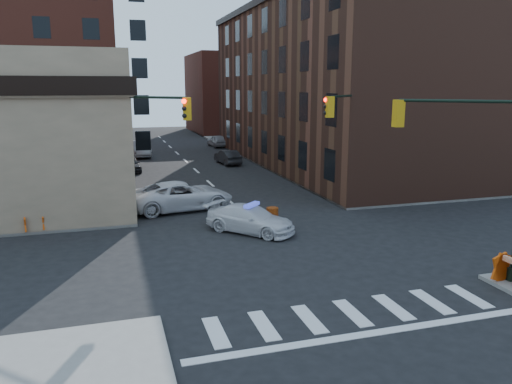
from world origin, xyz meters
TOP-DOWN VIEW (x-y plane):
  - ground at (0.00, 0.00)m, footprint 140.00×140.00m
  - sidewalk_ne at (23.00, 32.75)m, footprint 34.00×54.50m
  - commercial_row_ne at (13.00, 22.50)m, footprint 14.00×34.00m
  - filler_nw at (-16.00, 62.00)m, footprint 20.00×18.00m
  - filler_ne at (14.00, 58.00)m, footprint 16.00×16.00m
  - signal_pole_se at (6.04, -5.52)m, footprint 5.40×5.27m
  - signal_pole_nw at (-5.85, 5.34)m, footprint 3.58×3.67m
  - signal_pole_ne at (5.84, 5.35)m, footprint 3.67×3.58m
  - tree_ne_near at (7.50, 26.00)m, footprint 3.00×3.00m
  - tree_ne_far at (7.50, 34.00)m, footprint 3.00×3.00m
  - police_car at (-0.62, 2.92)m, footprint 4.54×4.67m
  - pickup at (-3.23, 8.56)m, footprint 6.41×3.69m
  - parked_car_wnear at (-5.50, 23.19)m, footprint 1.92×3.92m
  - parked_car_wfar at (-3.93, 32.38)m, footprint 1.87×4.99m
  - parked_car_wdeep at (-5.50, 42.73)m, footprint 2.31×5.19m
  - parked_car_enear at (3.49, 24.84)m, footprint 1.84×4.17m
  - parked_car_efar at (5.50, 38.43)m, footprint 2.09×4.41m
  - pedestrian_a at (-10.04, 8.96)m, footprint 0.61×0.43m
  - pedestrian_b at (-12.14, 6.82)m, footprint 0.84×0.70m
  - pedestrian_c at (-12.35, 8.76)m, footprint 1.25×0.72m
  - barrel_road at (0.63, 3.23)m, footprint 0.75×0.75m
  - barrel_bank at (-2.88, 8.81)m, footprint 0.68×0.68m
  - barricade_nw_a at (-6.63, 6.82)m, footprint 1.38×0.87m
  - barricade_nw_b at (-10.96, 5.70)m, footprint 1.15×0.70m

SIDE VIEW (x-z plane):
  - ground at x=0.00m, z-range 0.00..0.00m
  - sidewalk_ne at x=23.00m, z-range 0.00..0.15m
  - barrel_bank at x=-2.88m, z-range 0.00..0.92m
  - barrel_road at x=0.63m, z-range 0.00..1.10m
  - barricade_nw_b at x=-10.96m, z-range 0.15..0.96m
  - barricade_nw_a at x=-6.63m, z-range 0.15..1.11m
  - parked_car_wnear at x=-5.50m, z-range 0.00..1.29m
  - parked_car_enear at x=3.49m, z-range 0.00..1.33m
  - police_car at x=-0.62m, z-range 0.00..1.35m
  - parked_car_efar at x=5.50m, z-range 0.00..1.46m
  - parked_car_wdeep at x=-5.50m, z-range 0.00..1.48m
  - parked_car_wfar at x=-3.93m, z-range 0.00..1.63m
  - pickup at x=-3.23m, z-range 0.00..1.68m
  - pedestrian_b at x=-12.14m, z-range 0.15..1.72m
  - pedestrian_a at x=-10.04m, z-range 0.15..1.74m
  - pedestrian_c at x=-12.35m, z-range 0.15..2.15m
  - tree_ne_near at x=7.50m, z-range 1.06..5.91m
  - tree_ne_far at x=7.50m, z-range 1.06..5.91m
  - signal_pole_nw at x=-5.85m, z-range 0.34..8.34m
  - signal_pole_ne at x=5.84m, z-range 0.34..8.34m
  - signal_pole_se at x=6.04m, z-range 0.61..8.61m
  - filler_ne at x=14.00m, z-range 0.00..12.00m
  - commercial_row_ne at x=13.00m, z-range 0.00..14.00m
  - filler_nw at x=-16.00m, z-range 0.00..16.00m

